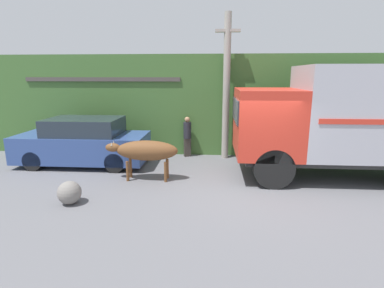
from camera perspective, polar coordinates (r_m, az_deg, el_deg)
The scene contains 9 objects.
ground_plane at distance 8.84m, azimuth 10.96°, elevation -8.18°, with size 60.00×60.00×0.00m, color slate.
hillside_embankment at distance 14.44m, azimuth 8.46°, elevation 8.16°, with size 32.00×5.23×3.94m.
building_backdrop at distance 13.83m, azimuth -14.50°, elevation 5.93°, with size 6.19×2.70×3.07m.
cargo_truck at distance 10.16m, azimuth 27.21°, elevation 4.44°, with size 6.28×2.46×3.44m.
brown_cow at distance 9.19m, azimuth -8.84°, elevation -1.31°, with size 2.22×0.61×1.23m.
parked_suv at distance 11.33m, azimuth -20.02°, elevation 0.26°, with size 4.55×1.84×1.68m.
pedestrian_on_hill at distance 11.74m, azimuth -0.90°, elevation 1.79°, with size 0.39×0.39×1.58m.
utility_pole at distance 11.40m, azimuth 6.57°, elevation 10.99°, with size 0.90×0.26×5.35m.
roadside_rock at distance 8.17m, azimuth -22.31°, elevation -8.56°, with size 0.58×0.58×0.58m.
Camera 1 is at (-1.08, -8.19, 3.16)m, focal length 28.00 mm.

